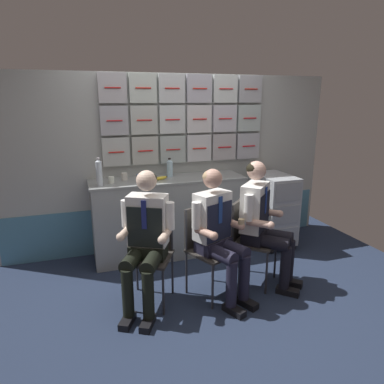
{
  "coord_description": "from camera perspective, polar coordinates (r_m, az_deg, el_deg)",
  "views": [
    {
      "loc": [
        -1.15,
        -2.8,
        1.86
      ],
      "look_at": [
        -0.12,
        0.27,
        0.99
      ],
      "focal_mm": 32.68,
      "sensor_mm": 36.0,
      "label": 1
    }
  ],
  "objects": [
    {
      "name": "coffee_cup_white",
      "position": [
        3.97,
        -13.04,
        1.96
      ],
      "size": [
        0.06,
        0.06,
        0.07
      ],
      "color": "white",
      "rests_on": "galley_counter"
    },
    {
      "name": "folding_chair_by_counter",
      "position": [
        3.64,
        8.82,
        -6.51
      ],
      "size": [
        0.57,
        0.57,
        0.86
      ],
      "color": "#2D2D33",
      "rests_on": "ground"
    },
    {
      "name": "crew_member_left",
      "position": [
        3.12,
        -7.61,
        -7.03
      ],
      "size": [
        0.57,
        0.67,
        1.26
      ],
      "color": "black",
      "rests_on": "ground"
    },
    {
      "name": "crew_member_by_counter",
      "position": [
        3.54,
        11.42,
        -4.25
      ],
      "size": [
        0.65,
        0.65,
        1.28
      ],
      "color": "black",
      "rests_on": "ground"
    },
    {
      "name": "snack_banana",
      "position": [
        4.05,
        -5.09,
        2.28
      ],
      "size": [
        0.17,
        0.1,
        0.04
      ],
      "color": "yellow",
      "rests_on": "galley_counter"
    },
    {
      "name": "crew_member_right",
      "position": [
        3.24,
        4.37,
        -6.22
      ],
      "size": [
        0.54,
        0.66,
        1.25
      ],
      "color": "black",
      "rests_on": "ground"
    },
    {
      "name": "service_trolley",
      "position": [
        4.63,
        13.06,
        -2.52
      ],
      "size": [
        0.4,
        0.65,
        0.93
      ],
      "color": "black",
      "rests_on": "ground"
    },
    {
      "name": "coffee_cup_spare",
      "position": [
        4.09,
        -10.96,
        2.54
      ],
      "size": [
        0.07,
        0.07,
        0.08
      ],
      "color": "silver",
      "rests_on": "galley_counter"
    },
    {
      "name": "folding_chair_right",
      "position": [
        3.41,
        2.32,
        -7.89
      ],
      "size": [
        0.53,
        0.53,
        0.86
      ],
      "color": "#2D2D33",
      "rests_on": "ground"
    },
    {
      "name": "water_bottle_blue_cap",
      "position": [
        4.19,
        -3.66,
        3.93
      ],
      "size": [
        0.07,
        0.07,
        0.23
      ],
      "color": "#ABD1E5",
      "rests_on": "galley_counter"
    },
    {
      "name": "ground",
      "position": [
        3.56,
        3.36,
        -16.83
      ],
      "size": [
        4.8,
        4.8,
        0.04
      ],
      "primitive_type": "cube",
      "color": "#232E46"
    },
    {
      "name": "galley_bulkhead",
      "position": [
        4.39,
        -2.77,
        5.47
      ],
      "size": [
        4.2,
        0.14,
        2.15
      ],
      "color": "#AAB0AC",
      "rests_on": "ground"
    },
    {
      "name": "espresso_cup_small",
      "position": [
        3.98,
        -8.59,
        2.3
      ],
      "size": [
        0.06,
        0.06,
        0.09
      ],
      "color": "navy",
      "rests_on": "galley_counter"
    },
    {
      "name": "galley_counter",
      "position": [
        4.25,
        -3.83,
        -4.02
      ],
      "size": [
        1.82,
        0.53,
        0.95
      ],
      "color": "#969C9C",
      "rests_on": "ground"
    },
    {
      "name": "water_bottle_short",
      "position": [
        3.86,
        -14.92,
        3.09
      ],
      "size": [
        0.07,
        0.07,
        0.3
      ],
      "color": "silver",
      "rests_on": "galley_counter"
    },
    {
      "name": "folding_chair_left",
      "position": [
        3.32,
        -6.68,
        -8.6
      ],
      "size": [
        0.54,
        0.54,
        0.86
      ],
      "color": "#2D2D33",
      "rests_on": "ground"
    }
  ]
}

